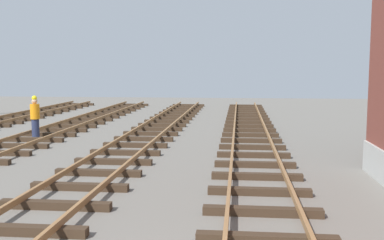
{
  "coord_description": "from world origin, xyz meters",
  "views": [
    {
      "loc": [
        0.17,
        -4.76,
        3.09
      ],
      "look_at": [
        -1.34,
        10.02,
        1.39
      ],
      "focal_mm": 43.34,
      "sensor_mm": 36.0,
      "label": 1
    }
  ],
  "objects": [
    {
      "name": "track_worker_foreground",
      "position": [
        -8.65,
        14.43,
        0.93
      ],
      "size": [
        0.4,
        0.4,
        1.87
      ],
      "color": "#262D4C",
      "rests_on": "ground"
    }
  ]
}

